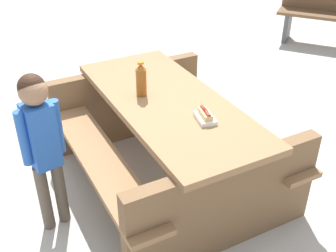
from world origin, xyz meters
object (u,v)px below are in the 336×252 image
Objects in this scene: picnic_table at (168,135)px; hotdog_tray at (205,116)px; soda_bottle at (141,80)px; child_in_coat at (41,136)px; park_bench_near at (334,13)px.

hotdog_tray is (0.33, 0.18, 0.34)m from picnic_table.
child_in_coat reaches higher than soda_bottle.
soda_bottle is 3.98m from park_bench_near.
hotdog_tray is (0.45, 0.36, -0.09)m from soda_bottle.
child_in_coat reaches higher than hotdog_tray.
soda_bottle is at bearing 119.97° from child_in_coat.
hotdog_tray is 1.07m from child_in_coat.
picnic_table is at bearing -48.95° from park_bench_near.
soda_bottle is 1.42× the size of hotdog_tray.
hotdog_tray is 0.16× the size of child_in_coat.
child_in_coat is at bearing -53.26° from park_bench_near.
soda_bottle reaches higher than picnic_table.
soda_bottle is 0.18× the size of park_bench_near.
hotdog_tray is at bearing -43.63° from park_bench_near.
child_in_coat is (-0.04, -1.06, -0.04)m from hotdog_tray.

